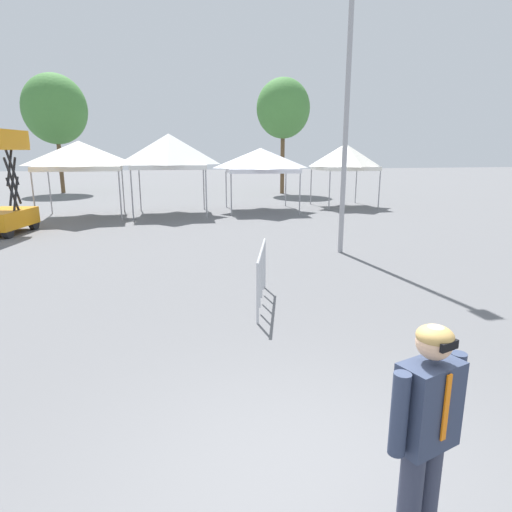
% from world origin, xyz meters
% --- Properties ---
extents(ground_plane, '(140.00, 140.00, 0.00)m').
position_xyz_m(ground_plane, '(0.00, 0.00, 0.00)').
color(ground_plane, slate).
extents(canopy_tent_right_of_center, '(3.57, 3.57, 3.30)m').
position_xyz_m(canopy_tent_right_of_center, '(-4.42, 17.41, 2.69)').
color(canopy_tent_right_of_center, '#9E9EA3').
rests_on(canopy_tent_right_of_center, ground).
extents(canopy_tent_behind_right, '(3.49, 3.49, 3.64)m').
position_xyz_m(canopy_tent_behind_right, '(-0.60, 17.56, 2.87)').
color(canopy_tent_behind_right, '#9E9EA3').
rests_on(canopy_tent_behind_right, ground).
extents(canopy_tent_left_of_center, '(3.59, 3.59, 3.02)m').
position_xyz_m(canopy_tent_left_of_center, '(3.76, 17.94, 2.45)').
color(canopy_tent_left_of_center, '#9E9EA3').
rests_on(canopy_tent_left_of_center, ground).
extents(canopy_tent_center, '(2.84, 2.84, 3.26)m').
position_xyz_m(canopy_tent_center, '(8.43, 18.62, 2.59)').
color(canopy_tent_center, '#9E9EA3').
rests_on(canopy_tent_center, ground).
extents(scissor_lift, '(1.89, 2.56, 3.58)m').
position_xyz_m(scissor_lift, '(-6.55, 13.80, 1.11)').
color(scissor_lift, black).
rests_on(scissor_lift, ground).
extents(person_foreground, '(0.62, 0.36, 1.78)m').
position_xyz_m(person_foreground, '(0.55, -0.75, 1.03)').
color(person_foreground, '#33384C').
rests_on(person_foreground, ground).
extents(light_pole_opposite_side, '(0.36, 0.36, 8.86)m').
position_xyz_m(light_pole_opposite_side, '(3.93, 8.47, 5.00)').
color(light_pole_opposite_side, '#9E9EA3').
rests_on(light_pole_opposite_side, ground).
extents(tree_behind_tents_right, '(4.26, 4.26, 8.05)m').
position_xyz_m(tree_behind_tents_right, '(-7.85, 30.46, 5.69)').
color(tree_behind_tents_right, brown).
rests_on(tree_behind_tents_right, ground).
extents(tree_behind_tents_center, '(3.59, 3.59, 7.68)m').
position_xyz_m(tree_behind_tents_center, '(7.30, 26.55, 5.68)').
color(tree_behind_tents_center, brown).
rests_on(tree_behind_tents_center, ground).
extents(crowd_barrier_near_person, '(0.66, 2.02, 1.08)m').
position_xyz_m(crowd_barrier_near_person, '(0.70, 4.68, 0.75)').
color(crowd_barrier_near_person, '#B7BABF').
rests_on(crowd_barrier_near_person, ground).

